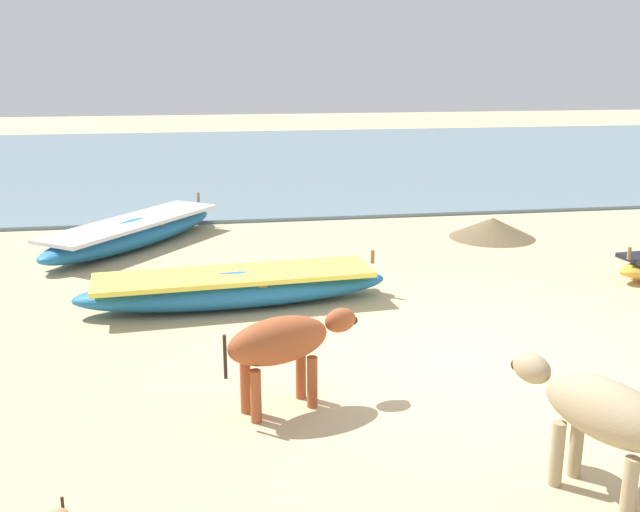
% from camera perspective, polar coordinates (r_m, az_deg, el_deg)
% --- Properties ---
extents(ground, '(80.00, 80.00, 0.00)m').
position_cam_1_polar(ground, '(8.79, 10.46, -8.03)').
color(ground, tan).
extents(sea_water, '(60.00, 20.00, 0.08)m').
position_cam_1_polar(sea_water, '(25.82, -3.02, 7.59)').
color(sea_water, slate).
rests_on(sea_water, ground).
extents(fishing_boat_0, '(3.53, 4.23, 0.71)m').
position_cam_1_polar(fishing_boat_0, '(14.12, -14.43, 1.80)').
color(fishing_boat_0, '#1E669E').
rests_on(fishing_boat_0, ground).
extents(fishing_boat_3, '(4.54, 1.37, 0.69)m').
position_cam_1_polar(fishing_boat_3, '(10.48, -6.65, -2.47)').
color(fishing_boat_3, '#1E669E').
rests_on(fishing_boat_3, ground).
extents(cow_adult_dun, '(0.93, 1.52, 1.03)m').
position_cam_1_polar(cow_adult_dun, '(6.25, 21.09, -11.35)').
color(cow_adult_dun, tan).
rests_on(cow_adult_dun, ground).
extents(cow_second_adult_rust, '(1.46, 0.82, 0.98)m').
position_cam_1_polar(cow_second_adult_rust, '(7.27, -2.88, -6.83)').
color(cow_second_adult_rust, '#9E4C28').
rests_on(cow_second_adult_rust, ground).
extents(debris_pile_1, '(2.37, 2.37, 0.40)m').
position_cam_1_polar(debris_pile_1, '(14.81, 13.34, 2.17)').
color(debris_pile_1, brown).
rests_on(debris_pile_1, ground).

